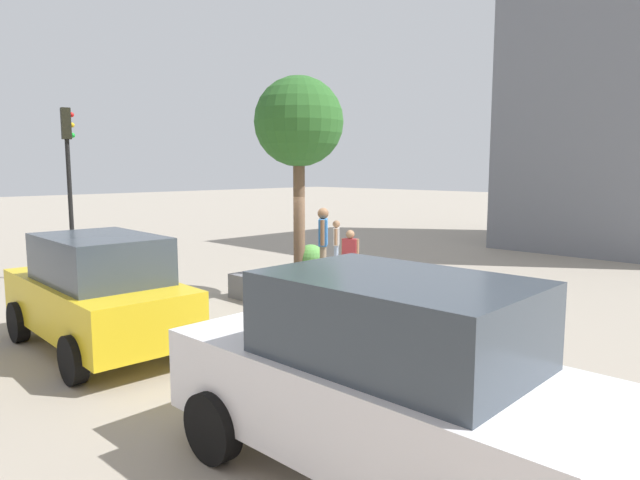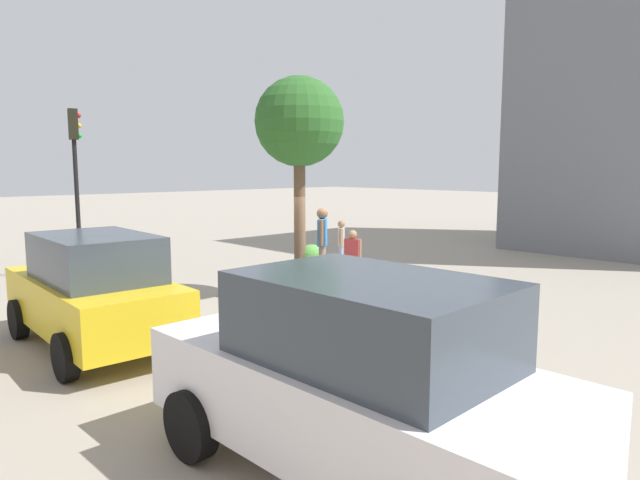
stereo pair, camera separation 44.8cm
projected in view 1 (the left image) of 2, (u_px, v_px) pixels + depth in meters
name	position (u px, v px, depth m)	size (l,w,h in m)	color
ground_plane	(326.00, 299.00, 13.72)	(120.00, 120.00, 0.00)	#9E9384
planter_ledge	(320.00, 290.00, 13.41)	(3.90, 2.53, 0.60)	slate
plaza_tree	(299.00, 124.00, 13.27)	(2.12, 2.12, 4.74)	brown
boxwood_shrub	(311.00, 259.00, 13.86)	(0.72, 0.72, 0.72)	#4C8C3D
skateboard	(323.00, 280.00, 12.83)	(0.71, 0.72, 0.07)	brown
skateboarder	(323.00, 238.00, 12.71)	(0.42, 0.45, 1.63)	#847056
police_car	(382.00, 377.00, 5.65)	(4.65, 2.24, 2.15)	white
taxi_cab	(98.00, 292.00, 9.80)	(4.47, 2.22, 2.04)	gold
traffic_light_corner	(69.00, 165.00, 15.64)	(0.33, 0.37, 4.83)	black
bystander_watching	(146.00, 270.00, 12.82)	(0.24, 0.52, 1.53)	#8C9EB7
pedestrian_crossing	(336.00, 240.00, 18.05)	(0.39, 0.43, 1.52)	#8C9EB7
passerby_with_bag	(350.00, 254.00, 15.22)	(0.50, 0.29, 1.53)	navy
plaza_lowrise_south	(636.00, 57.00, 21.91)	(7.69, 8.24, 14.99)	slate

